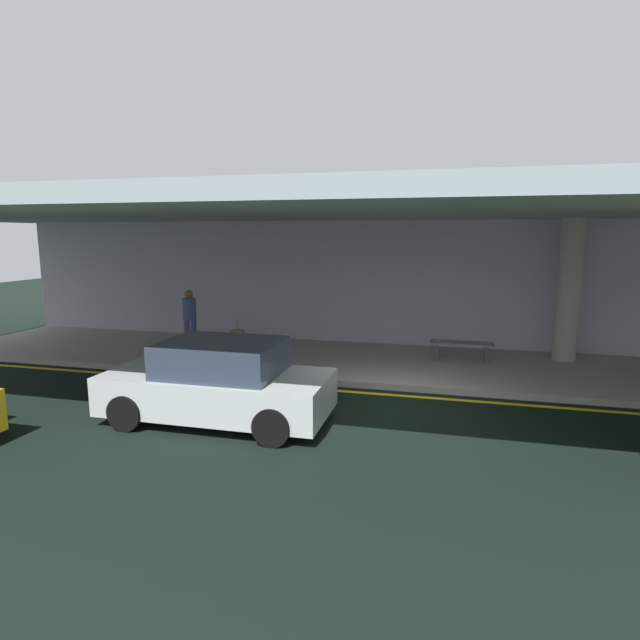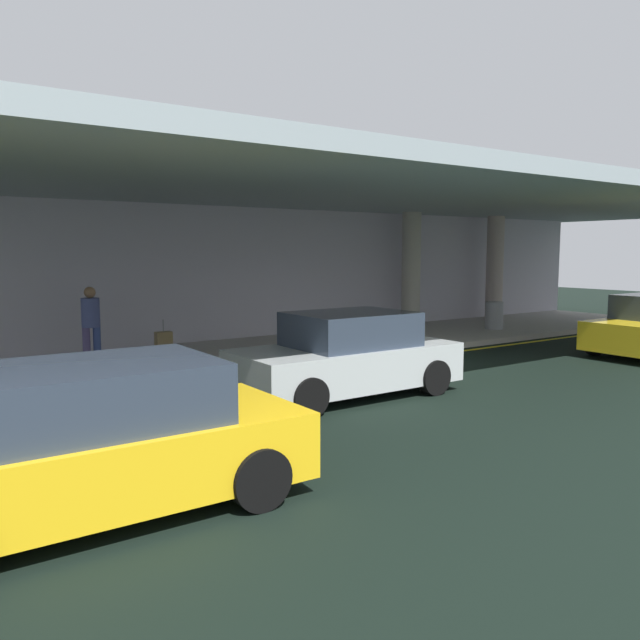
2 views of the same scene
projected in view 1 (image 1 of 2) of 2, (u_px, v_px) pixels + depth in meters
The scene contains 10 objects.
ground_plane at pixel (392, 406), 10.25m from camera, with size 60.00×60.00×0.00m, color black.
sidewalk at pixel (405, 364), 13.20m from camera, with size 26.00×4.20×0.15m, color #A6A199.
lane_stripe_yellow at pixel (396, 395), 10.91m from camera, with size 26.00×0.14×0.01m, color yellow.
support_column_far_left at pixel (569, 290), 13.10m from camera, with size 0.59×0.59×3.65m, color #A49F92.
ceiling_overhang at pixel (408, 211), 12.08m from camera, with size 28.00×13.20×0.30m, color #8F9EA2.
terminal_back_wall at pixel (414, 286), 15.05m from camera, with size 26.00×0.30×3.80m, color #B3AFBD.
car_silver at pixel (219, 383), 9.33m from camera, with size 4.10×1.92×1.50m.
traveler_with_luggage at pixel (190, 315), 14.67m from camera, with size 0.38×0.38×1.68m.
suitcase_upright_primary at pixel (238, 341), 14.27m from camera, with size 0.36×0.22×0.90m.
bench_metal at pixel (462, 347), 13.27m from camera, with size 1.60×0.50×0.48m.
Camera 1 is at (1.01, -9.87, 3.40)m, focal length 28.68 mm.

